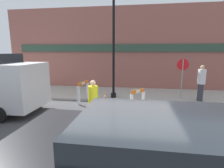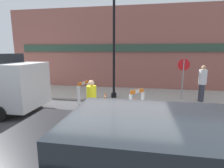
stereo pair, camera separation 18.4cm
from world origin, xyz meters
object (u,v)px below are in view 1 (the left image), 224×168
(stop_sign, at_px, (182,72))
(person_worker, at_px, (93,102))
(streetlamp_post, at_px, (114,26))
(person_pedestrian, at_px, (201,82))

(stop_sign, bearing_deg, person_worker, 42.02)
(streetlamp_post, height_order, person_worker, streetlamp_post)
(person_worker, height_order, person_pedestrian, person_pedestrian)
(streetlamp_post, height_order, person_pedestrian, streetlamp_post)
(person_worker, distance_m, person_pedestrian, 5.80)
(stop_sign, relative_size, person_worker, 1.30)
(person_pedestrian, bearing_deg, streetlamp_post, -27.55)
(stop_sign, xyz_separation_m, person_worker, (-3.78, -3.77, -0.65))
(streetlamp_post, xyz_separation_m, stop_sign, (3.56, 0.27, -2.33))
(streetlamp_post, distance_m, stop_sign, 4.27)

